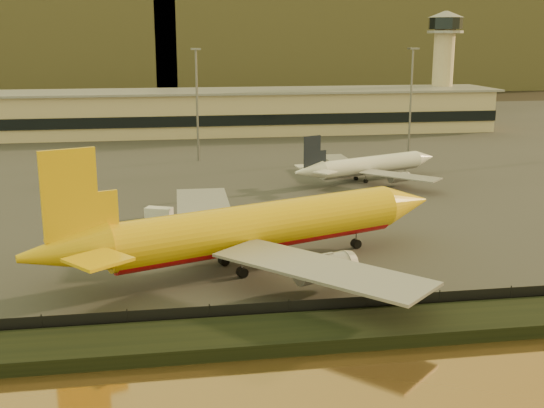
{
  "coord_description": "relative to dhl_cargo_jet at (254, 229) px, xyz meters",
  "views": [
    {
      "loc": [
        -17.86,
        -76.03,
        28.39
      ],
      "look_at": [
        -3.71,
        12.0,
        6.26
      ],
      "focal_mm": 45.0,
      "sensor_mm": 36.0,
      "label": 1
    }
  ],
  "objects": [
    {
      "name": "gse_vehicle_white",
      "position": [
        -11.76,
        25.06,
        -4.06
      ],
      "size": [
        4.58,
        3.37,
        1.88
      ],
      "primitive_type": "cube",
      "rotation": [
        0.0,
        0.0,
        -0.41
      ],
      "color": "white",
      "rests_on": "tarmac"
    },
    {
      "name": "gse_vehicle_yellow",
      "position": [
        13.02,
        23.98,
        -4.16
      ],
      "size": [
        4.07,
        3.01,
        1.67
      ],
      "primitive_type": "cube",
      "rotation": [
        0.0,
        0.0,
        -0.41
      ],
      "color": "#E6B20C",
      "rests_on": "tarmac"
    },
    {
      "name": "control_tower",
      "position": [
        77.24,
        126.92,
        16.46
      ],
      "size": [
        11.2,
        11.2,
        35.5
      ],
      "color": "#C7AE8A",
      "rests_on": "tarmac"
    },
    {
      "name": "ground",
      "position": [
        7.24,
        -4.08,
        -5.2
      ],
      "size": [
        900.0,
        900.0,
        0.0
      ],
      "primitive_type": "plane",
      "color": "black",
      "rests_on": "ground"
    },
    {
      "name": "tarmac",
      "position": [
        7.24,
        90.92,
        -5.1
      ],
      "size": [
        320.0,
        220.0,
        0.2
      ],
      "primitive_type": "cube",
      "color": "#2D2D2D",
      "rests_on": "ground"
    },
    {
      "name": "white_narrowbody_jet",
      "position": [
        29.43,
        48.19,
        -2.0
      ],
      "size": [
        33.4,
        31.55,
        10.05
      ],
      "rotation": [
        0.0,
        0.0,
        0.4
      ],
      "color": "white",
      "rests_on": "tarmac"
    },
    {
      "name": "distant_hills",
      "position": [
        -13.51,
        335.92,
        26.19
      ],
      "size": [
        470.0,
        160.0,
        70.0
      ],
      "color": "brown",
      "rests_on": "ground"
    },
    {
      "name": "perimeter_fence",
      "position": [
        7.24,
        -17.08,
        -3.9
      ],
      "size": [
        300.0,
        0.05,
        2.2
      ],
      "primitive_type": "cube",
      "color": "black",
      "rests_on": "tarmac"
    },
    {
      "name": "terminal_building",
      "position": [
        -7.29,
        121.47,
        1.04
      ],
      "size": [
        202.0,
        25.0,
        12.6
      ],
      "color": "#C7AE8A",
      "rests_on": "tarmac"
    },
    {
      "name": "embankment",
      "position": [
        7.24,
        -21.08,
        -4.5
      ],
      "size": [
        320.0,
        7.0,
        1.4
      ],
      "primitive_type": "cube",
      "color": "black",
      "rests_on": "ground"
    },
    {
      "name": "apron_light_masts",
      "position": [
        22.24,
        70.92,
        10.5
      ],
      "size": [
        152.2,
        12.2,
        25.4
      ],
      "color": "slate",
      "rests_on": "tarmac"
    },
    {
      "name": "dhl_cargo_jet",
      "position": [
        0.0,
        0.0,
        0.0
      ],
      "size": [
        54.17,
        51.36,
        16.75
      ],
      "rotation": [
        0.0,
        0.0,
        0.36
      ],
      "color": "#E6B20C",
      "rests_on": "tarmac"
    }
  ]
}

